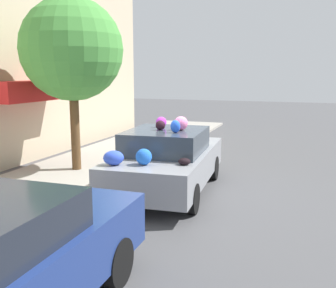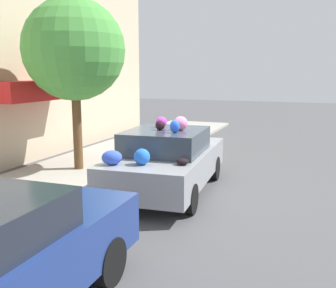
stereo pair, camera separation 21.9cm
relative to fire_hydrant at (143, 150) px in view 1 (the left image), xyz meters
name	(u,v)px [view 1 (the left image)]	position (x,y,z in m)	size (l,w,h in m)	color
ground_plane	(163,191)	(-2.28, -1.47, -0.45)	(60.00, 60.00, 0.00)	#4C4C4F
sidewalk_curb	(63,178)	(-2.28, 1.23, -0.40)	(24.00, 3.20, 0.10)	#9E998E
street_tree	(72,50)	(-1.51, 1.31, 2.81)	(2.65, 2.65, 4.50)	brown
fire_hydrant	(143,150)	(0.00, 0.00, 0.00)	(0.20, 0.20, 0.70)	#B2B2B7
art_car	(167,159)	(-2.31, -1.58, 0.31)	(4.26, 2.12, 1.75)	gray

